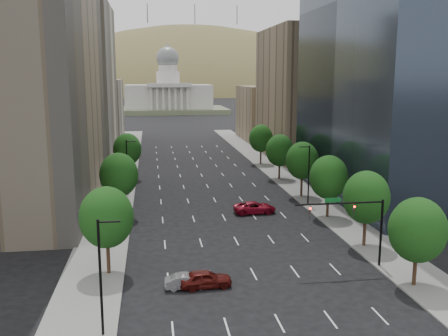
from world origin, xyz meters
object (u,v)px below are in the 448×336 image
traffic_signal (358,219)px  car_maroon (205,279)px  car_red_far (255,207)px  car_silver (187,281)px  capitol (168,96)px

traffic_signal → car_maroon: size_ratio=1.89×
traffic_signal → car_red_far: traffic_signal is taller
car_silver → car_red_far: car_red_far is taller
car_maroon → car_silver: 1.69m
car_silver → car_red_far: size_ratio=0.69×
capitol → car_red_far: 198.36m
traffic_signal → car_red_far: size_ratio=1.54×
traffic_signal → car_maroon: bearing=-171.1°
car_maroon → car_red_far: car_red_far is taller
car_maroon → traffic_signal: bearing=-84.8°
capitol → car_red_far: size_ratio=10.10×
capitol → car_silver: bearing=-91.7°
traffic_signal → car_red_far: 22.77m
capitol → car_red_far: capitol is taller
car_silver → traffic_signal: bearing=-82.2°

